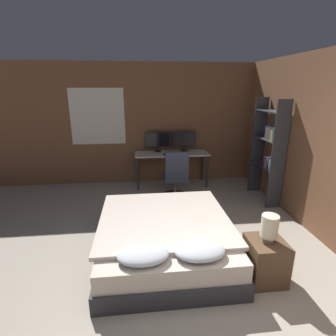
{
  "coord_description": "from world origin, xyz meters",
  "views": [
    {
      "loc": [
        -0.72,
        -1.72,
        2.19
      ],
      "look_at": [
        -0.21,
        2.85,
        0.75
      ],
      "focal_mm": 28.0,
      "sensor_mm": 36.0,
      "label": 1
    }
  ],
  "objects_px": {
    "desk": "(172,157)",
    "monitor_right": "(184,140)",
    "keyboard": "(173,154)",
    "office_chair": "(176,179)",
    "bed": "(165,237)",
    "nightstand": "(265,260)",
    "computer_mouse": "(186,154)",
    "bookshelf": "(270,147)",
    "monitor_left": "(158,140)",
    "bedside_lamp": "(270,226)"
  },
  "relations": [
    {
      "from": "desk",
      "to": "bookshelf",
      "type": "distance_m",
      "value": 2.09
    },
    {
      "from": "computer_mouse",
      "to": "bedside_lamp",
      "type": "bearing_deg",
      "value": -82.37
    },
    {
      "from": "bedside_lamp",
      "to": "nightstand",
      "type": "bearing_deg",
      "value": 0.0
    },
    {
      "from": "nightstand",
      "to": "bedside_lamp",
      "type": "distance_m",
      "value": 0.44
    },
    {
      "from": "monitor_left",
      "to": "monitor_right",
      "type": "height_order",
      "value": "same"
    },
    {
      "from": "bed",
      "to": "desk",
      "type": "height_order",
      "value": "desk"
    },
    {
      "from": "office_chair",
      "to": "nightstand",
      "type": "bearing_deg",
      "value": -73.93
    },
    {
      "from": "bedside_lamp",
      "to": "office_chair",
      "type": "height_order",
      "value": "office_chair"
    },
    {
      "from": "desk",
      "to": "keyboard",
      "type": "distance_m",
      "value": 0.2
    },
    {
      "from": "bed",
      "to": "office_chair",
      "type": "height_order",
      "value": "office_chair"
    },
    {
      "from": "nightstand",
      "to": "monitor_left",
      "type": "height_order",
      "value": "monitor_left"
    },
    {
      "from": "nightstand",
      "to": "keyboard",
      "type": "bearing_deg",
      "value": 102.9
    },
    {
      "from": "keyboard",
      "to": "office_chair",
      "type": "xyz_separation_m",
      "value": [
        -0.01,
        -0.58,
        -0.37
      ]
    },
    {
      "from": "bookshelf",
      "to": "nightstand",
      "type": "bearing_deg",
      "value": -115.96
    },
    {
      "from": "bed",
      "to": "monitor_right",
      "type": "xyz_separation_m",
      "value": [
        0.71,
        2.79,
        0.76
      ]
    },
    {
      "from": "desk",
      "to": "computer_mouse",
      "type": "height_order",
      "value": "computer_mouse"
    },
    {
      "from": "bed",
      "to": "nightstand",
      "type": "xyz_separation_m",
      "value": [
        1.11,
        -0.61,
        0.0
      ]
    },
    {
      "from": "desk",
      "to": "monitor_right",
      "type": "height_order",
      "value": "monitor_right"
    },
    {
      "from": "bed",
      "to": "bookshelf",
      "type": "height_order",
      "value": "bookshelf"
    },
    {
      "from": "nightstand",
      "to": "monitor_right",
      "type": "xyz_separation_m",
      "value": [
        -0.4,
        3.4,
        0.76
      ]
    },
    {
      "from": "monitor_left",
      "to": "monitor_right",
      "type": "relative_size",
      "value": 1.0
    },
    {
      "from": "computer_mouse",
      "to": "bed",
      "type": "bearing_deg",
      "value": -106.09
    },
    {
      "from": "bedside_lamp",
      "to": "desk",
      "type": "height_order",
      "value": "bedside_lamp"
    },
    {
      "from": "keyboard",
      "to": "computer_mouse",
      "type": "relative_size",
      "value": 5.69
    },
    {
      "from": "monitor_right",
      "to": "desk",
      "type": "bearing_deg",
      "value": -149.12
    },
    {
      "from": "office_chair",
      "to": "bookshelf",
      "type": "bearing_deg",
      "value": -10.14
    },
    {
      "from": "monitor_left",
      "to": "bookshelf",
      "type": "distance_m",
      "value": 2.4
    },
    {
      "from": "keyboard",
      "to": "bookshelf",
      "type": "relative_size",
      "value": 0.2
    },
    {
      "from": "bed",
      "to": "computer_mouse",
      "type": "relative_size",
      "value": 27.85
    },
    {
      "from": "office_chair",
      "to": "bedside_lamp",
      "type": "bearing_deg",
      "value": -73.93
    },
    {
      "from": "keyboard",
      "to": "bookshelf",
      "type": "bearing_deg",
      "value": -27.26
    },
    {
      "from": "monitor_right",
      "to": "keyboard",
      "type": "distance_m",
      "value": 0.53
    },
    {
      "from": "keyboard",
      "to": "nightstand",
      "type": "bearing_deg",
      "value": -77.1
    },
    {
      "from": "nightstand",
      "to": "monitor_left",
      "type": "bearing_deg",
      "value": 106.35
    },
    {
      "from": "nightstand",
      "to": "desk",
      "type": "distance_m",
      "value": 3.32
    },
    {
      "from": "bedside_lamp",
      "to": "keyboard",
      "type": "distance_m",
      "value": 3.12
    },
    {
      "from": "nightstand",
      "to": "bookshelf",
      "type": "xyz_separation_m",
      "value": [
        1.04,
        2.15,
        0.84
      ]
    },
    {
      "from": "monitor_right",
      "to": "computer_mouse",
      "type": "bearing_deg",
      "value": -91.84
    },
    {
      "from": "computer_mouse",
      "to": "nightstand",
      "type": "bearing_deg",
      "value": -82.37
    },
    {
      "from": "bed",
      "to": "monitor_left",
      "type": "bearing_deg",
      "value": 87.72
    },
    {
      "from": "bed",
      "to": "bookshelf",
      "type": "bearing_deg",
      "value": 35.44
    },
    {
      "from": "bed",
      "to": "bedside_lamp",
      "type": "relative_size",
      "value": 6.05
    },
    {
      "from": "bedside_lamp",
      "to": "bookshelf",
      "type": "relative_size",
      "value": 0.16
    },
    {
      "from": "monitor_left",
      "to": "keyboard",
      "type": "relative_size",
      "value": 1.39
    },
    {
      "from": "bed",
      "to": "office_chair",
      "type": "bearing_deg",
      "value": 77.78
    },
    {
      "from": "bed",
      "to": "computer_mouse",
      "type": "xyz_separation_m",
      "value": [
        0.7,
        2.43,
        0.53
      ]
    },
    {
      "from": "bed",
      "to": "nightstand",
      "type": "distance_m",
      "value": 1.27
    },
    {
      "from": "desk",
      "to": "office_chair",
      "type": "xyz_separation_m",
      "value": [
        -0.01,
        -0.76,
        -0.26
      ]
    },
    {
      "from": "monitor_left",
      "to": "office_chair",
      "type": "bearing_deg",
      "value": -72.91
    },
    {
      "from": "computer_mouse",
      "to": "office_chair",
      "type": "relative_size",
      "value": 0.07
    }
  ]
}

